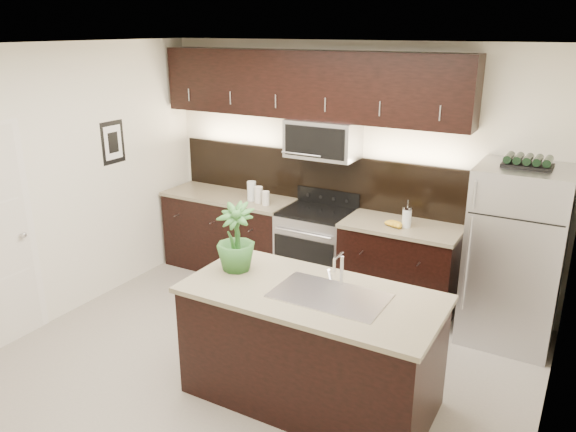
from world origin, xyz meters
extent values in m
plane|color=gray|center=(0.00, 0.00, 0.00)|extent=(4.50, 4.50, 0.00)
cube|color=silver|center=(0.00, 2.00, 1.35)|extent=(4.50, 0.02, 2.70)
cube|color=silver|center=(0.00, -2.00, 1.35)|extent=(4.50, 0.02, 2.70)
cube|color=silver|center=(-2.25, 0.00, 1.35)|extent=(0.02, 4.00, 2.70)
cube|color=silver|center=(2.25, 0.00, 1.35)|extent=(0.02, 4.00, 2.70)
cube|color=white|center=(0.00, 0.00, 2.70)|extent=(4.50, 4.00, 0.02)
sphere|color=silver|center=(-2.20, -0.48, 1.00)|extent=(0.06, 0.06, 0.06)
cube|color=black|center=(-2.24, 0.75, 1.65)|extent=(0.01, 0.32, 0.46)
cube|color=white|center=(-2.23, 0.75, 1.65)|extent=(0.00, 0.24, 0.36)
cube|color=black|center=(-1.42, 1.69, 0.45)|extent=(1.57, 0.62, 0.90)
cube|color=black|center=(0.71, 1.69, 0.45)|extent=(1.16, 0.62, 0.90)
cube|color=#B2B2B7|center=(-0.25, 1.69, 0.45)|extent=(0.76, 0.62, 0.90)
cube|color=black|center=(-0.25, 1.69, 0.92)|extent=(0.76, 0.60, 0.03)
cube|color=tan|center=(-1.42, 1.69, 0.92)|extent=(1.59, 0.65, 0.04)
cube|color=tan|center=(0.71, 1.69, 0.92)|extent=(1.18, 0.65, 0.04)
cube|color=black|center=(-0.46, 1.99, 1.22)|extent=(3.49, 0.02, 0.56)
cube|color=#B2B2B7|center=(-0.25, 1.80, 1.70)|extent=(0.76, 0.40, 0.40)
cube|color=black|center=(-0.46, 1.83, 2.25)|extent=(3.49, 0.33, 0.70)
cube|color=black|center=(0.60, -0.10, 0.45)|extent=(1.90, 0.90, 0.90)
cube|color=tan|center=(0.60, -0.10, 0.92)|extent=(1.96, 0.96, 0.04)
cube|color=silver|center=(0.75, -0.10, 0.95)|extent=(0.84, 0.50, 0.01)
cylinder|color=silver|center=(0.75, 0.11, 1.06)|extent=(0.03, 0.03, 0.24)
cylinder|color=silver|center=(0.75, 0.04, 1.21)|extent=(0.02, 0.14, 0.02)
cylinder|color=silver|center=(0.75, -0.03, 1.16)|extent=(0.02, 0.02, 0.10)
cube|color=#B2B2B7|center=(1.80, 1.63, 0.84)|extent=(0.81, 0.73, 1.68)
cube|color=black|center=(1.80, 1.63, 1.69)|extent=(0.41, 0.26, 0.03)
cylinder|color=black|center=(1.64, 1.63, 1.74)|extent=(0.07, 0.24, 0.07)
cylinder|color=black|center=(1.72, 1.63, 1.74)|extent=(0.07, 0.24, 0.07)
cylinder|color=black|center=(1.80, 1.63, 1.74)|extent=(0.07, 0.24, 0.07)
cylinder|color=black|center=(1.88, 1.63, 1.74)|extent=(0.07, 0.24, 0.07)
cylinder|color=black|center=(1.96, 1.63, 1.74)|extent=(0.07, 0.24, 0.07)
imported|color=#2A5E25|center=(-0.12, -0.04, 1.22)|extent=(0.35, 0.35, 0.56)
cylinder|color=silver|center=(-1.06, 1.64, 1.05)|extent=(0.10, 0.10, 0.22)
cylinder|color=silver|center=(-0.95, 1.61, 1.03)|extent=(0.09, 0.09, 0.19)
cylinder|color=silver|center=(-0.83, 1.57, 1.02)|extent=(0.08, 0.08, 0.16)
cylinder|color=silver|center=(0.77, 1.64, 1.03)|extent=(0.09, 0.09, 0.18)
cylinder|color=silver|center=(0.77, 1.64, 1.13)|extent=(0.09, 0.09, 0.02)
cylinder|color=silver|center=(0.77, 1.64, 1.18)|extent=(0.01, 0.01, 0.07)
ellipsoid|color=gold|center=(0.61, 1.61, 0.97)|extent=(0.23, 0.20, 0.06)
camera|label=1|loc=(2.31, -3.51, 2.83)|focal=35.00mm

